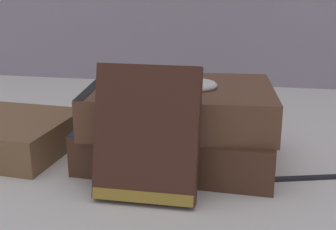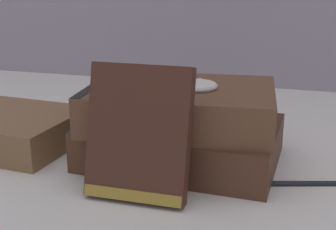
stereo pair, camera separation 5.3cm
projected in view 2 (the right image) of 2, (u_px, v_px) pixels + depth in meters
ground_plane at (124, 169)px, 0.57m from camera, size 3.00×3.00×0.00m
book_flat_bottom at (178, 141)px, 0.59m from camera, size 0.24×0.18×0.05m
book_flat_top at (177, 105)px, 0.57m from camera, size 0.24×0.18×0.05m
book_side_left at (2, 128)px, 0.65m from camera, size 0.21×0.16×0.05m
book_leaning_front at (139, 138)px, 0.49m from camera, size 0.11×0.06×0.14m
pocket_watch at (195, 85)px, 0.56m from camera, size 0.05×0.06×0.01m
fountain_pen at (311, 181)px, 0.53m from camera, size 0.13×0.05×0.01m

